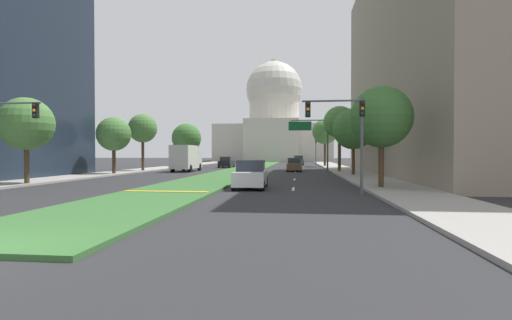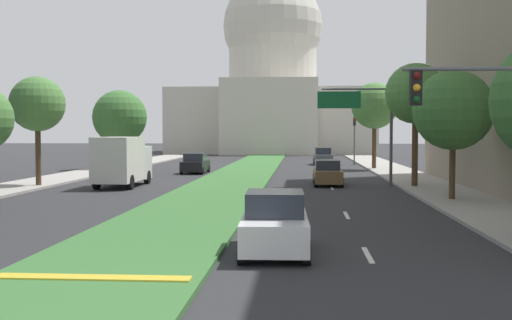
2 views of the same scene
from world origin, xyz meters
name	(u,v)px [view 2 (image 2 of 2)]	position (x,y,z in m)	size (l,w,h in m)	color
ground_plane	(245,173)	(0.00, 52.59, 0.00)	(260.00, 260.00, 0.00)	#2B2B2D
grass_median	(239,176)	(0.00, 47.33, 0.07)	(5.13, 94.67, 0.14)	#386B33
median_curb_nose	(92,277)	(0.00, 12.50, 0.16)	(4.62, 0.50, 0.04)	gold
lane_dashes_right	(325,175)	(6.76, 50.20, 0.00)	(0.16, 69.90, 0.01)	silver
sidewalk_left	(50,180)	(-12.96, 42.07, 0.07)	(4.00, 94.67, 0.15)	#9E9991
sidewalk_right	(420,182)	(12.96, 42.07, 0.07)	(4.00, 94.67, 0.15)	#9E9991
capitol_building	(272,84)	(0.00, 104.60, 11.49)	(33.00, 24.78, 30.04)	beige
traffic_light_near_right	(502,121)	(9.62, 13.71, 3.80)	(3.34, 0.35, 5.20)	#515456
traffic_light_far_right	(354,134)	(10.46, 66.08, 3.31)	(0.28, 0.35, 5.20)	#515456
overhead_guide_sign	(365,115)	(8.95, 39.89, 4.61)	(4.88, 0.20, 6.50)	#515456
street_tree_right_mid	(453,110)	(12.44, 30.74, 4.61)	(4.03, 4.03, 6.64)	#4C3823
street_tree_left_far	(37,104)	(-11.81, 37.34, 5.25)	(3.49, 3.49, 7.03)	#4C3823
street_tree_right_far	(416,94)	(11.92, 38.39, 5.87)	(3.77, 3.77, 7.80)	#4C3823
street_tree_left_distant	(120,117)	(-11.98, 56.14, 4.86)	(5.01, 5.01, 7.37)	#4C3823
street_tree_right_distant	(375,106)	(11.57, 57.48, 5.89)	(4.27, 4.27, 8.06)	#4C3823
sedan_lead_stopped	(275,224)	(4.08, 16.67, 0.83)	(2.07, 4.30, 1.79)	silver
sedan_midblock	(327,173)	(6.58, 40.35, 0.78)	(1.87, 4.63, 1.66)	brown
sedan_distant	(195,164)	(-4.11, 51.40, 0.80)	(1.95, 4.41, 1.72)	black
sedan_far_horizon	(323,157)	(7.15, 66.10, 0.85)	(2.04, 4.38, 1.83)	#4C5156
box_truck_delivery	(122,161)	(-6.63, 38.15, 1.68)	(2.40, 6.40, 3.20)	silver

